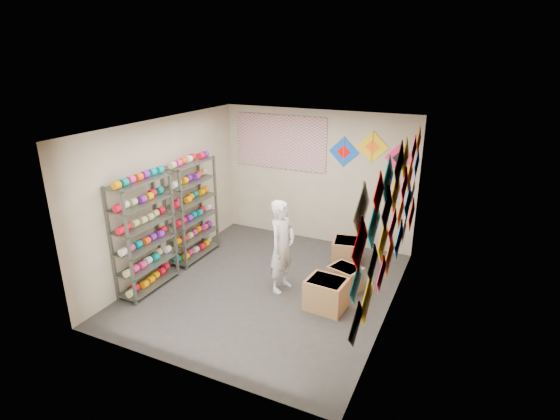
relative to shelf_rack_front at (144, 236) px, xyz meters
The scene contains 12 objects.
ground 2.19m from the shelf_rack_front, 25.53° to the left, with size 4.50×4.50×0.00m, color #2E2B29.
room_walls 2.09m from the shelf_rack_front, 25.53° to the left, with size 4.50×4.50×4.50m.
shelf_rack_front is the anchor object (origin of this frame).
shelf_rack_back 1.30m from the shelf_rack_front, 90.00° to the left, with size 0.40×1.10×1.90m, color #4C5147.
string_spools 0.66m from the shelf_rack_front, 90.00° to the left, with size 0.12×2.36×0.12m.
kite_wall_display 3.91m from the shelf_rack_front, 12.39° to the left, with size 0.05×4.31×2.06m.
back_wall_kites 4.31m from the shelf_rack_front, 47.56° to the left, with size 1.62×0.02×0.75m.
poster 3.40m from the shelf_rack_front, 72.35° to the left, with size 2.00×0.01×1.10m, color #6F4EAA.
shopkeeper 2.23m from the shelf_rack_front, 24.22° to the left, with size 0.45×0.62×1.56m, color silver.
carton_a 3.05m from the shelf_rack_front, 12.88° to the left, with size 0.59×0.49×0.49m, color brown.
carton_b 3.36m from the shelf_rack_front, 24.23° to the left, with size 0.50×0.41×0.41m, color brown.
carton_c 3.61m from the shelf_rack_front, 39.59° to the left, with size 0.49×0.54×0.47m, color brown.
Camera 1 is at (2.94, -5.78, 3.74)m, focal length 28.00 mm.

